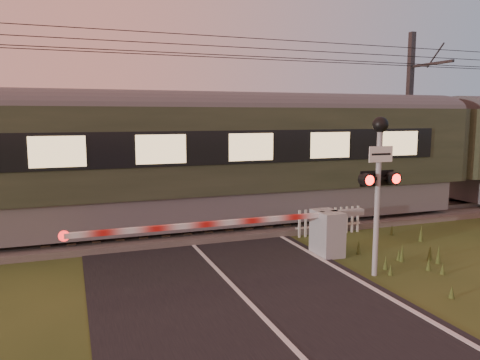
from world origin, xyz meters
name	(u,v)px	position (x,y,z in m)	size (l,w,h in m)	color
ground	(257,312)	(0.00, 0.00, 0.00)	(160.00, 160.00, 0.00)	#2B4018
road	(263,317)	(0.02, -0.23, 0.01)	(6.00, 140.00, 0.03)	black
track_bed	(180,230)	(0.00, 6.50, 0.07)	(140.00, 3.40, 0.39)	#47423D
overhead_wires	(177,46)	(0.00, 6.50, 5.72)	(120.00, 0.62, 0.62)	black
train	(443,151)	(10.40, 6.50, 2.33)	(43.88, 3.03, 4.09)	slate
boom_gate	(315,231)	(2.74, 2.77, 0.67)	(7.69, 0.91, 1.21)	gray
crossing_signal	(379,168)	(3.32, 0.97, 2.50)	(0.93, 0.37, 3.64)	gray
picket_fence	(329,221)	(4.28, 4.60, 0.43)	(2.27, 0.07, 0.84)	silver
catenary_mast	(410,115)	(10.57, 8.73, 3.71)	(0.22, 2.46, 7.14)	#2D2D30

